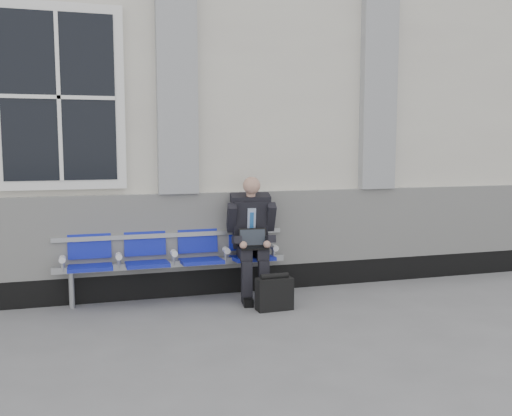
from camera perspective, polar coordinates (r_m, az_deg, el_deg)
name	(u,v)px	position (r m, az deg, el deg)	size (l,w,h in m)	color
ground	(18,355)	(5.34, -22.73, -13.39)	(70.00, 70.00, 0.00)	slate
station_building	(38,110)	(8.51, -21.00, 9.14)	(14.40, 4.40, 4.49)	beige
bench	(173,252)	(6.50, -8.30, -4.36)	(2.60, 0.47, 0.91)	#9EA0A3
businessman	(252,232)	(6.52, -0.44, -2.44)	(0.58, 0.78, 1.39)	black
briefcase	(274,293)	(6.13, 1.85, -8.50)	(0.39, 0.18, 0.40)	black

